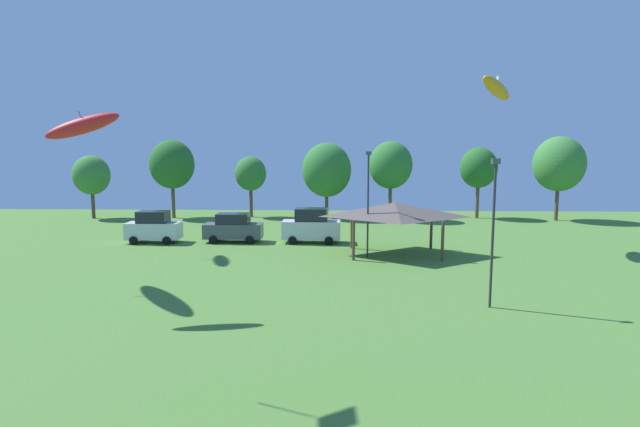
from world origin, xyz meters
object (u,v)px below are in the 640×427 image
object	(u,v)px
parked_car_leftmost	(154,227)
parked_car_third_from_left	(311,226)
light_post_0	(493,225)
treeline_tree_4	(391,165)
parked_car_second_from_left	(233,228)
treeline_tree_1	(172,165)
light_post_1	(368,199)
treeline_tree_2	(251,174)
treeline_tree_3	(327,170)
kite_flying_3	(496,88)
treeline_tree_0	(91,175)
treeline_tree_6	(559,164)
park_pavilion	(395,210)
kite_flying_1	(83,126)
treeline_tree_5	(479,168)

from	to	relation	value
parked_car_leftmost	parked_car_third_from_left	xyz separation A→B (m)	(12.19, 0.43, 0.09)
light_post_0	treeline_tree_4	xyz separation A→B (m)	(-1.56, 28.93, 1.82)
parked_car_second_from_left	treeline_tree_1	xyz separation A→B (m)	(-9.23, 13.69, 4.52)
parked_car_third_from_left	light_post_1	bearing A→B (deg)	-51.28
parked_car_third_from_left	light_post_1	distance (m)	7.11
treeline_tree_4	light_post_1	bearing A→B (deg)	-100.42
light_post_0	light_post_1	xyz separation A→B (m)	(-4.95, 10.49, 0.14)
parked_car_second_from_left	treeline_tree_2	bearing A→B (deg)	93.86
treeline_tree_3	treeline_tree_1	bearing A→B (deg)	-178.29
parked_car_leftmost	parked_car_third_from_left	size ratio (longest dim) A/B	0.92
kite_flying_3	parked_car_leftmost	size ratio (longest dim) A/B	0.98
parked_car_leftmost	parked_car_second_from_left	xyz separation A→B (m)	(6.10, 0.50, -0.09)
kite_flying_3	treeline_tree_1	distance (m)	32.87
parked_car_second_from_left	parked_car_third_from_left	distance (m)	6.10
treeline_tree_0	treeline_tree_6	size ratio (longest dim) A/B	0.77
park_pavilion	light_post_0	size ratio (longest dim) A/B	1.10
treeline_tree_1	treeline_tree_3	size ratio (longest dim) A/B	1.04
treeline_tree_1	parked_car_second_from_left	bearing A→B (deg)	-56.01
light_post_0	treeline_tree_3	xyz separation A→B (m)	(-8.11, 29.97, 1.27)
park_pavilion	treeline_tree_4	size ratio (longest dim) A/B	0.92
treeline_tree_3	parked_car_leftmost	bearing A→B (deg)	-131.66
kite_flying_3	treeline_tree_3	world-z (taller)	kite_flying_3
kite_flying_3	parked_car_second_from_left	world-z (taller)	kite_flying_3
park_pavilion	treeline_tree_2	xyz separation A→B (m)	(-13.18, 18.93, 1.55)
kite_flying_3	treeline_tree_1	xyz separation A→B (m)	(-28.60, 15.09, -5.85)
treeline_tree_0	treeline_tree_2	distance (m)	16.45
light_post_1	kite_flying_1	bearing A→B (deg)	-139.22
kite_flying_1	kite_flying_3	distance (m)	27.19
kite_flying_1	parked_car_third_from_left	xyz separation A→B (m)	(9.04, 16.50, -6.87)
kite_flying_3	parked_car_third_from_left	distance (m)	16.78
light_post_0	parked_car_leftmost	bearing A→B (deg)	144.14
light_post_1	treeline_tree_3	bearing A→B (deg)	99.21
parked_car_third_from_left	treeline_tree_5	size ratio (longest dim) A/B	0.61
treeline_tree_0	treeline_tree_4	size ratio (longest dim) A/B	0.82
parked_car_leftmost	light_post_0	size ratio (longest dim) A/B	0.61
parked_car_leftmost	treeline_tree_2	bearing A→B (deg)	71.07
light_post_0	treeline_tree_2	distance (m)	34.57
treeline_tree_3	treeline_tree_5	size ratio (longest dim) A/B	1.06
parked_car_second_from_left	treeline_tree_5	bearing A→B (deg)	32.19
kite_flying_3	parked_car_second_from_left	size ratio (longest dim) A/B	0.89
parked_car_third_from_left	light_post_0	world-z (taller)	light_post_0
treeline_tree_2	treeline_tree_6	xyz separation A→B (m)	(31.58, -1.52, 1.11)
park_pavilion	treeline_tree_0	bearing A→B (deg)	149.83
treeline_tree_4	kite_flying_1	bearing A→B (deg)	-118.98
treeline_tree_5	treeline_tree_6	distance (m)	7.76
treeline_tree_6	light_post_1	bearing A→B (deg)	-137.66
parked_car_leftmost	treeline_tree_4	xyz separation A→B (m)	(19.61, 13.63, 4.40)
treeline_tree_6	treeline_tree_5	bearing A→B (deg)	168.66
kite_flying_1	light_post_1	world-z (taller)	kite_flying_1
park_pavilion	treeline_tree_3	bearing A→B (deg)	105.39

